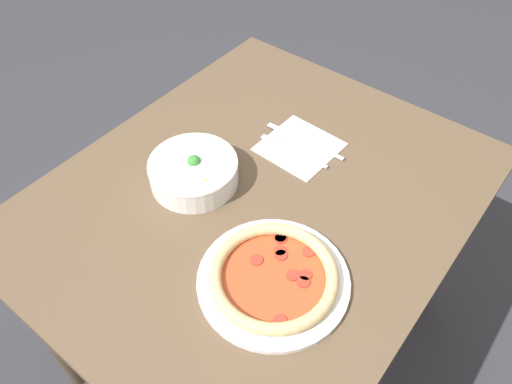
{
  "coord_description": "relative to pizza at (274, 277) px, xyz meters",
  "views": [
    {
      "loc": [
        -0.62,
        -0.48,
        1.6
      ],
      "look_at": [
        -0.01,
        -0.01,
        0.76
      ],
      "focal_mm": 35.0,
      "sensor_mm": 36.0,
      "label": 1
    }
  ],
  "objects": [
    {
      "name": "dining_table",
      "position": [
        0.17,
        0.17,
        -0.13
      ],
      "size": [
        1.06,
        0.88,
        0.74
      ],
      "color": "brown",
      "rests_on": "ground_plane"
    },
    {
      "name": "knife",
      "position": [
        0.38,
        0.18,
        -0.01
      ],
      "size": [
        0.02,
        0.23,
        0.01
      ],
      "rotation": [
        0.0,
        0.0,
        1.61
      ],
      "color": "silver",
      "rests_on": "napkin"
    },
    {
      "name": "ground_plane",
      "position": [
        0.17,
        0.17,
        -0.75
      ],
      "size": [
        8.0,
        8.0,
        0.0
      ],
      "primitive_type": "plane",
      "color": "#333338"
    },
    {
      "name": "pizza",
      "position": [
        0.0,
        0.0,
        0.0
      ],
      "size": [
        0.31,
        0.31,
        0.04
      ],
      "color": "white",
      "rests_on": "dining_table"
    },
    {
      "name": "bowl",
      "position": [
        0.11,
        0.32,
        0.02
      ],
      "size": [
        0.21,
        0.21,
        0.08
      ],
      "color": "white",
      "rests_on": "dining_table"
    },
    {
      "name": "fork",
      "position": [
        0.33,
        0.18,
        -0.01
      ],
      "size": [
        0.02,
        0.2,
        0.0
      ],
      "rotation": [
        0.0,
        0.0,
        1.61
      ],
      "color": "silver",
      "rests_on": "napkin"
    },
    {
      "name": "napkin",
      "position": [
        0.36,
        0.19,
        -0.02
      ],
      "size": [
        0.18,
        0.18,
        0.0
      ],
      "color": "white",
      "rests_on": "dining_table"
    }
  ]
}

